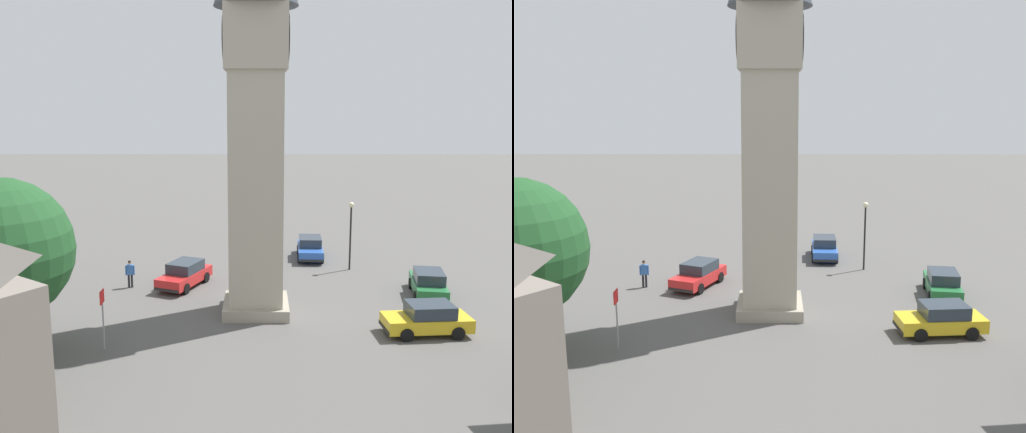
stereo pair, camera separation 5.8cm
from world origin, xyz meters
TOP-DOWN VIEW (x-y plane):
  - ground_plane at (0.00, 0.00)m, footprint 200.00×200.00m
  - clock_tower at (0.00, 0.00)m, footprint 4.13×4.13m
  - car_blue_kerb at (2.55, -9.89)m, footprint 4.32×2.25m
  - car_silver_kerb at (4.26, 4.36)m, footprint 4.46×3.15m
  - car_red_corner at (-2.97, -8.23)m, footprint 2.08×4.26m
  - car_white_side at (10.79, -3.81)m, footprint 4.20×1.95m
  - pedestrian at (3.98, 7.61)m, footprint 0.26×0.56m
  - tree at (-6.16, 10.49)m, footprint 6.02×6.02m
  - lamp_post at (7.87, -6.20)m, footprint 0.36×0.36m
  - road_sign at (-4.91, 6.77)m, footprint 0.60×0.07m

SIDE VIEW (x-z plane):
  - ground_plane at x=0.00m, z-range 0.00..0.00m
  - car_blue_kerb at x=2.55m, z-range 0.00..1.53m
  - car_silver_kerb at x=4.26m, z-range 0.00..1.53m
  - car_red_corner at x=-2.97m, z-range 0.00..1.53m
  - car_white_side at x=10.79m, z-range 0.00..1.53m
  - pedestrian at x=3.98m, z-range 0.16..1.86m
  - road_sign at x=-4.91m, z-range 0.50..3.30m
  - lamp_post at x=7.87m, z-range 0.82..5.40m
  - tree at x=-6.16m, z-range 0.96..8.92m
  - clock_tower at x=0.00m, z-range 1.91..24.17m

